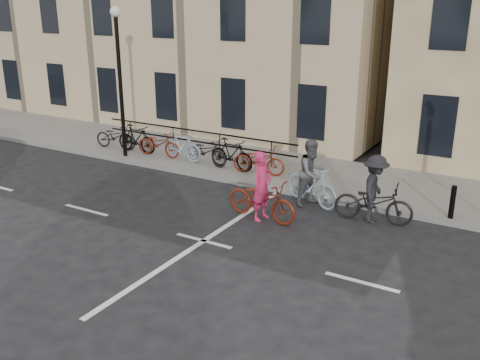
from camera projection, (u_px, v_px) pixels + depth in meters
The scene contains 9 objects.
ground at pixel (204, 241), 13.13m from camera, with size 120.00×120.00×0.00m, color black.
sidewalk at pixel (206, 157), 19.93m from camera, with size 46.00×4.00×0.15m, color slate.
building_west at pixel (199, 10), 26.43m from camera, with size 20.00×10.00×10.00m, color tan.
lamp_post at pixel (119, 64), 18.74m from camera, with size 0.36×0.36×5.28m.
bollard_east at pixel (452, 202), 13.99m from camera, with size 0.14×0.14×0.90m, color black.
parked_bikes at pixel (182, 147), 19.13m from camera, with size 8.30×1.23×1.05m.
cyclist_pink at pixel (262, 196), 14.26m from camera, with size 2.19×0.97×1.89m.
cyclist_grey at pixel (312, 179), 15.25m from camera, with size 2.06×1.29×1.93m.
cyclist_dark at pixel (374, 196), 14.06m from camera, with size 2.14×1.27×1.84m.
Camera 1 is at (6.85, -9.85, 5.61)m, focal length 40.00 mm.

